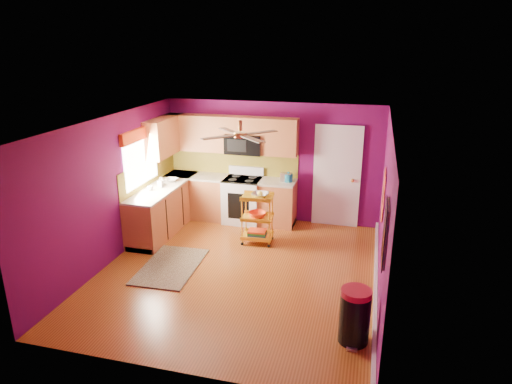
# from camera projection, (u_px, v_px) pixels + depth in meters

# --- Properties ---
(ground) EXTENTS (5.00, 5.00, 0.00)m
(ground) POSITION_uv_depth(u_px,v_px,m) (238.00, 272.00, 7.62)
(ground) COLOR brown
(ground) RESTS_ON ground
(room_envelope) EXTENTS (4.54, 5.04, 2.52)m
(room_envelope) POSITION_uv_depth(u_px,v_px,m) (239.00, 178.00, 7.09)
(room_envelope) COLOR #5D0A4C
(room_envelope) RESTS_ON ground
(lower_cabinets) EXTENTS (2.81, 2.31, 0.94)m
(lower_cabinets) POSITION_uv_depth(u_px,v_px,m) (201.00, 204.00, 9.47)
(lower_cabinets) COLOR #995129
(lower_cabinets) RESTS_ON ground
(electric_range) EXTENTS (0.76, 0.66, 1.13)m
(electric_range) POSITION_uv_depth(u_px,v_px,m) (243.00, 200.00, 9.59)
(electric_range) COLOR white
(electric_range) RESTS_ON ground
(upper_cabinetry) EXTENTS (2.80, 2.30, 1.26)m
(upper_cabinetry) POSITION_uv_depth(u_px,v_px,m) (210.00, 136.00, 9.33)
(upper_cabinetry) COLOR #995129
(upper_cabinetry) RESTS_ON ground
(left_window) EXTENTS (0.08, 1.35, 1.08)m
(left_window) POSITION_uv_depth(u_px,v_px,m) (140.00, 149.00, 8.56)
(left_window) COLOR white
(left_window) RESTS_ON ground
(panel_door) EXTENTS (0.95, 0.11, 2.15)m
(panel_door) POSITION_uv_depth(u_px,v_px,m) (337.00, 178.00, 9.23)
(panel_door) COLOR white
(panel_door) RESTS_ON ground
(right_wall_art) EXTENTS (0.04, 2.74, 1.04)m
(right_wall_art) POSITION_uv_depth(u_px,v_px,m) (384.00, 210.00, 6.31)
(right_wall_art) COLOR black
(right_wall_art) RESTS_ON ground
(ceiling_fan) EXTENTS (1.01, 1.01, 0.26)m
(ceiling_fan) POSITION_uv_depth(u_px,v_px,m) (240.00, 134.00, 7.07)
(ceiling_fan) COLOR #BF8C3F
(ceiling_fan) RESTS_ON ground
(shag_rug) EXTENTS (0.96, 1.51, 0.02)m
(shag_rug) POSITION_uv_depth(u_px,v_px,m) (171.00, 266.00, 7.77)
(shag_rug) COLOR black
(shag_rug) RESTS_ON ground
(rolling_cart) EXTENTS (0.60, 0.46, 1.04)m
(rolling_cart) POSITION_uv_depth(u_px,v_px,m) (258.00, 216.00, 8.55)
(rolling_cart) COLOR gold
(rolling_cart) RESTS_ON ground
(trash_can) EXTENTS (0.40, 0.43, 0.74)m
(trash_can) POSITION_uv_depth(u_px,v_px,m) (355.00, 316.00, 5.76)
(trash_can) COLOR black
(trash_can) RESTS_ON ground
(teal_kettle) EXTENTS (0.18, 0.18, 0.21)m
(teal_kettle) POSITION_uv_depth(u_px,v_px,m) (288.00, 178.00, 9.23)
(teal_kettle) COLOR #12678B
(teal_kettle) RESTS_ON lower_cabinets
(toaster) EXTENTS (0.22, 0.15, 0.18)m
(toaster) POSITION_uv_depth(u_px,v_px,m) (286.00, 177.00, 9.25)
(toaster) COLOR beige
(toaster) RESTS_ON lower_cabinets
(soap_bottle_a) EXTENTS (0.09, 0.09, 0.20)m
(soap_bottle_a) POSITION_uv_depth(u_px,v_px,m) (160.00, 182.00, 8.87)
(soap_bottle_a) COLOR #EA3F72
(soap_bottle_a) RESTS_ON lower_cabinets
(soap_bottle_b) EXTENTS (0.12, 0.12, 0.16)m
(soap_bottle_b) POSITION_uv_depth(u_px,v_px,m) (162.00, 181.00, 9.02)
(soap_bottle_b) COLOR white
(soap_bottle_b) RESTS_ON lower_cabinets
(counter_dish) EXTENTS (0.24, 0.24, 0.06)m
(counter_dish) POSITION_uv_depth(u_px,v_px,m) (172.00, 180.00, 9.27)
(counter_dish) COLOR white
(counter_dish) RESTS_ON lower_cabinets
(counter_cup) EXTENTS (0.11, 0.11, 0.09)m
(counter_cup) POSITION_uv_depth(u_px,v_px,m) (150.00, 188.00, 8.71)
(counter_cup) COLOR white
(counter_cup) RESTS_ON lower_cabinets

